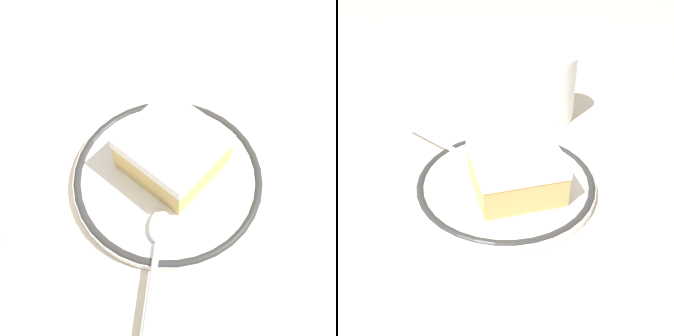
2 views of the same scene
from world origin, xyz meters
The scene contains 6 objects.
ground_plane centered at (0.00, 0.00, 0.00)m, with size 2.40×2.40×0.00m, color #B7B2A8.
placemat centered at (0.00, 0.00, 0.00)m, with size 0.52×0.31×0.00m, color beige.
plate centered at (0.01, 0.02, 0.01)m, with size 0.22×0.22×0.01m.
cake_slice centered at (0.02, 0.03, 0.04)m, with size 0.12×0.12×0.05m.
spoon centered at (-0.04, -0.06, 0.02)m, with size 0.10×0.13×0.01m.
cup centered at (-0.18, 0.07, 0.04)m, with size 0.06×0.06×0.10m.
Camera 2 is at (0.43, 0.06, 0.35)m, focal length 48.47 mm.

